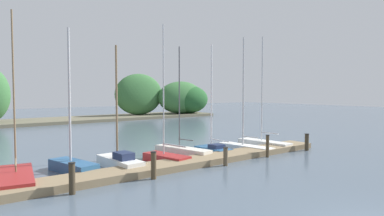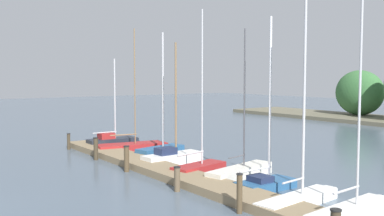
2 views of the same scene
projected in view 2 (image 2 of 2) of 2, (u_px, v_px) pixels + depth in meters
name	position (u px, v px, depth m)	size (l,w,h in m)	color
dock_pier	(170.00, 172.00, 20.90)	(22.63, 1.80, 0.35)	#847051
sailboat_0	(113.00, 141.00, 29.55)	(1.12, 3.50, 5.89)	#232833
sailboat_1	(134.00, 146.00, 27.94)	(2.08, 4.62, 7.70)	maroon
sailboat_2	(162.00, 149.00, 26.10)	(1.69, 3.41, 7.28)	#285684
sailboat_3	(174.00, 156.00, 23.87)	(1.22, 3.71, 6.53)	white
sailboat_4	(201.00, 166.00, 21.49)	(1.62, 3.27, 7.92)	maroon
sailboat_5	(242.00, 171.00, 20.57)	(1.73, 4.38, 6.91)	silver
sailboat_6	(267.00, 180.00, 18.47)	(1.19, 2.96, 7.18)	#285684
sailboat_7	(301.00, 195.00, 16.20)	(1.38, 4.36, 7.77)	white
sailboat_8	(355.00, 209.00, 14.56)	(1.29, 4.37, 8.04)	white
mooring_piling_0	(69.00, 141.00, 28.46)	(0.23, 0.23, 1.05)	#3D3323
mooring_piling_1	(96.00, 149.00, 24.89)	(0.29, 0.29, 1.28)	#3D3323
mooring_piling_2	(127.00, 159.00, 21.83)	(0.29, 0.29, 1.30)	#4C3D28
mooring_piling_3	(177.00, 179.00, 18.10)	(0.28, 0.28, 1.03)	brown
mooring_piling_4	(239.00, 193.00, 15.18)	(0.23, 0.23, 1.40)	#4C3D28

